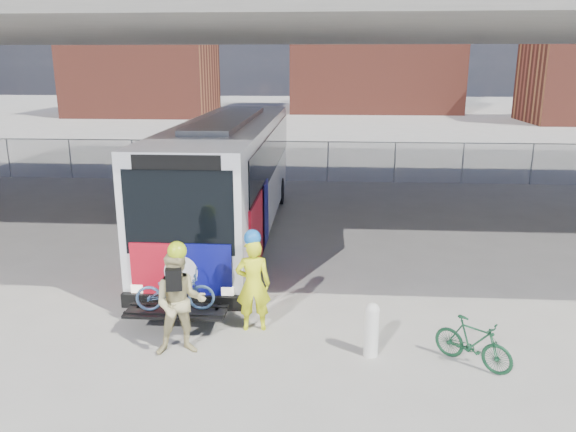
# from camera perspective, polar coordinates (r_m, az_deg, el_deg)

# --- Properties ---
(ground) EXTENTS (160.00, 160.00, 0.00)m
(ground) POSITION_cam_1_polar(r_m,az_deg,el_deg) (14.22, -0.09, -6.31)
(ground) COLOR #9E9991
(ground) RESTS_ON ground
(bus) EXTENTS (2.67, 12.91, 3.69)m
(bus) POSITION_cam_1_polar(r_m,az_deg,el_deg) (17.23, -5.93, 4.76)
(bus) COLOR silver
(bus) RESTS_ON ground
(overpass) EXTENTS (40.00, 16.00, 7.95)m
(overpass) POSITION_cam_1_polar(r_m,az_deg,el_deg) (17.26, 0.90, 19.64)
(overpass) COLOR #605E59
(overpass) RESTS_ON ground
(chainlink_fence) EXTENTS (30.00, 0.06, 30.00)m
(chainlink_fence) POSITION_cam_1_polar(r_m,az_deg,el_deg) (25.49, 1.83, 6.69)
(chainlink_fence) COLOR gray
(chainlink_fence) RESTS_ON ground
(brick_buildings) EXTENTS (54.00, 22.00, 12.00)m
(brick_buildings) POSITION_cam_1_polar(r_m,az_deg,el_deg) (61.42, 4.40, 15.42)
(brick_buildings) COLOR brown
(brick_buildings) RESTS_ON ground
(bollard) EXTENTS (0.27, 0.27, 1.04)m
(bollard) POSITION_cam_1_polar(r_m,az_deg,el_deg) (10.57, 8.48, -11.15)
(bollard) COLOR white
(bollard) RESTS_ON ground
(cyclist_hivis) EXTENTS (0.76, 0.55, 2.11)m
(cyclist_hivis) POSITION_cam_1_polar(r_m,az_deg,el_deg) (11.27, -3.57, -6.72)
(cyclist_hivis) COLOR #EEF81A
(cyclist_hivis) RESTS_ON ground
(cyclist_tan) EXTENTS (1.11, 0.94, 2.18)m
(cyclist_tan) POSITION_cam_1_polar(r_m,az_deg,el_deg) (10.53, -10.94, -8.54)
(cyclist_tan) COLOR #C6B87F
(cyclist_tan) RESTS_ON ground
(bike_parked) EXTENTS (1.40, 1.26, 0.88)m
(bike_parked) POSITION_cam_1_polar(r_m,az_deg,el_deg) (10.72, 18.29, -12.11)
(bike_parked) COLOR #164528
(bike_parked) RESTS_ON ground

